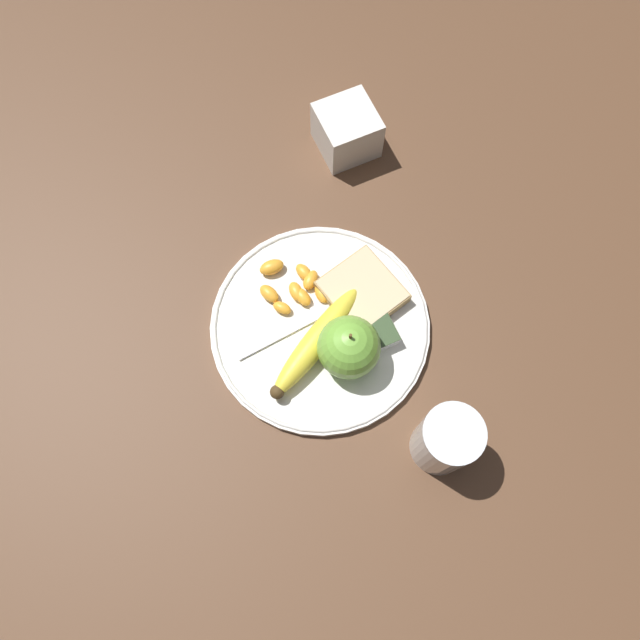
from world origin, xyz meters
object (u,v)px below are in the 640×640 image
banana (316,342)px  fork (303,323)px  apple (349,347)px  condiment_caddy (347,131)px  bread_slice (362,292)px  jam_packet (380,332)px  juice_glass (445,441)px  plate (320,326)px

banana → fork: bearing=-174.6°
apple → condiment_caddy: size_ratio=1.12×
apple → fork: 0.08m
condiment_caddy → bread_slice: bearing=-20.1°
jam_packet → condiment_caddy: condiment_caddy is taller
juice_glass → banana: 0.20m
plate → bread_slice: size_ratio=2.57×
plate → bread_slice: 0.07m
juice_glass → apple: bearing=-159.7°
jam_packet → condiment_caddy: (-0.29, 0.09, 0.01)m
fork → condiment_caddy: (-0.23, 0.17, 0.02)m
banana → condiment_caddy: (-0.27, 0.17, 0.01)m
juice_glass → plate: bearing=-160.9°
plate → condiment_caddy: condiment_caddy is taller
fork → banana: bearing=-89.4°
apple → condiment_caddy: (-0.30, 0.14, -0.02)m
apple → juice_glass: bearing=20.3°
juice_glass → fork: juice_glass is taller
bread_slice → jam_packet: same height
plate → condiment_caddy: size_ratio=3.65×
plate → condiment_caddy: 0.29m
juice_glass → condiment_caddy: (-0.45, 0.08, -0.02)m
fork → apple: bearing=-66.6°
plate → apple: size_ratio=3.27×
bread_slice → plate: bearing=-76.5°
banana → bread_slice: bearing=115.4°
bread_slice → fork: size_ratio=0.69×
apple → fork: (-0.06, -0.03, -0.04)m
apple → banana: bearing=-133.4°
fork → plate: bearing=-35.0°
juice_glass → condiment_caddy: size_ratio=1.34×
fork → jam_packet: 0.10m
plate → juice_glass: bearing=19.1°
plate → banana: banana is taller
bread_slice → jam_packet: (0.06, -0.00, -0.00)m
apple → banana: (-0.03, -0.03, -0.02)m
juice_glass → bread_slice: (-0.22, -0.00, -0.03)m
plate → jam_packet: jam_packet is taller
apple → fork: apple is taller
condiment_caddy → plate: bearing=-31.7°
juice_glass → jam_packet: size_ratio=2.38×
condiment_caddy → banana: bearing=-32.0°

